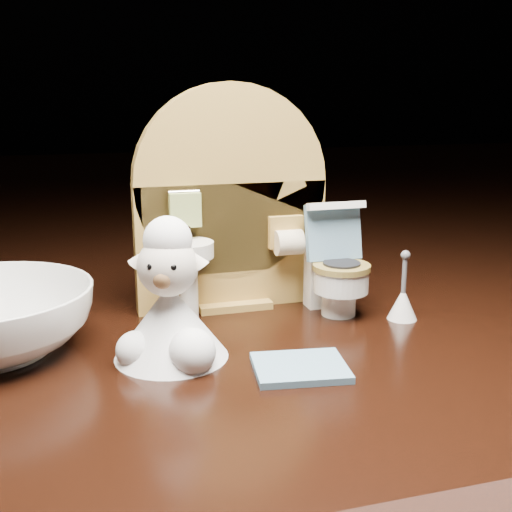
{
  "coord_description": "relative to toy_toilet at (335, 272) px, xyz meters",
  "views": [
    {
      "loc": [
        -0.1,
        -0.35,
        0.14
      ],
      "look_at": [
        0.0,
        0.02,
        0.05
      ],
      "focal_mm": 45.0,
      "sensor_mm": 36.0,
      "label": 1
    }
  ],
  "objects": [
    {
      "name": "bath_mat",
      "position": [
        -0.06,
        -0.08,
        -0.03
      ],
      "size": [
        0.05,
        0.05,
        0.0
      ],
      "primitive_type": "cube",
      "rotation": [
        0.0,
        0.0,
        -0.14
      ],
      "color": "#6088A3",
      "rests_on": "ground"
    },
    {
      "name": "toy_toilet",
      "position": [
        0.0,
        0.0,
        0.0
      ],
      "size": [
        0.04,
        0.05,
        0.08
      ],
      "rotation": [
        0.0,
        0.0,
        0.0
      ],
      "color": "white",
      "rests_on": "ground"
    },
    {
      "name": "backdrop_panel",
      "position": [
        -0.06,
        0.03,
        0.04
      ],
      "size": [
        0.13,
        0.05,
        0.15
      ],
      "color": "#A67F38",
      "rests_on": "ground"
    },
    {
      "name": "plush_lamb",
      "position": [
        -0.12,
        -0.05,
        0.0
      ],
      "size": [
        0.06,
        0.07,
        0.08
      ],
      "rotation": [
        0.0,
        0.0,
        -0.36
      ],
      "color": "white",
      "rests_on": "ground"
    },
    {
      "name": "toilet_brush",
      "position": [
        0.04,
        -0.03,
        -0.02
      ],
      "size": [
        0.02,
        0.02,
        0.05
      ],
      "color": "white",
      "rests_on": "ground"
    }
  ]
}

